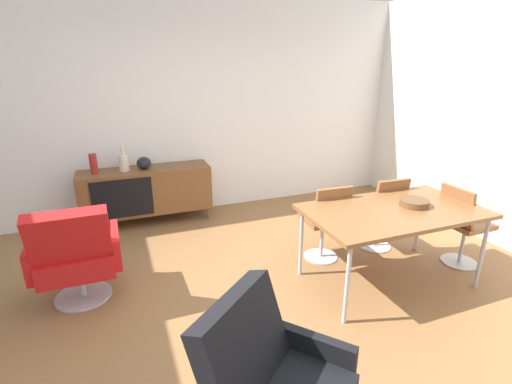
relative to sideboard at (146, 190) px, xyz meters
The scene contains 12 objects.
ground_plane 2.40m from the sideboard, 77.39° to the right, with size 8.32×8.32×0.00m, color olive.
wall_back 1.13m from the sideboard, 30.43° to the left, with size 6.80×0.12×2.80m, color white.
sideboard is the anchor object (origin of this frame).
vase_cobalt 0.36m from the sideboard, 40.42° to the left, with size 0.17×0.17×0.15m.
vase_sculptural_dark 0.45m from the sideboard, behind, with size 0.12×0.12×0.32m.
vase_ceramic_small 0.70m from the sideboard, behind, with size 0.09×0.09×0.24m.
dining_table 3.00m from the sideboard, 48.52° to the right, with size 1.60×0.90×0.74m.
wooden_bowl_on_table 3.16m from the sideboard, 45.37° to the right, with size 0.26×0.26×0.06m, color brown.
dining_chair_far_end 3.64m from the sideboard, 37.97° to the right, with size 0.43×0.40×0.86m.
dining_chair_back_left 2.34m from the sideboard, 45.92° to the right, with size 0.42×0.44×0.86m.
dining_chair_back_right 2.87m from the sideboard, 35.81° to the right, with size 0.41×0.44×0.86m.
lounge_chair_red 1.72m from the sideboard, 115.17° to the right, with size 0.72×0.66×0.95m.
Camera 1 is at (-0.83, -2.45, 2.02)m, focal length 26.55 mm.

